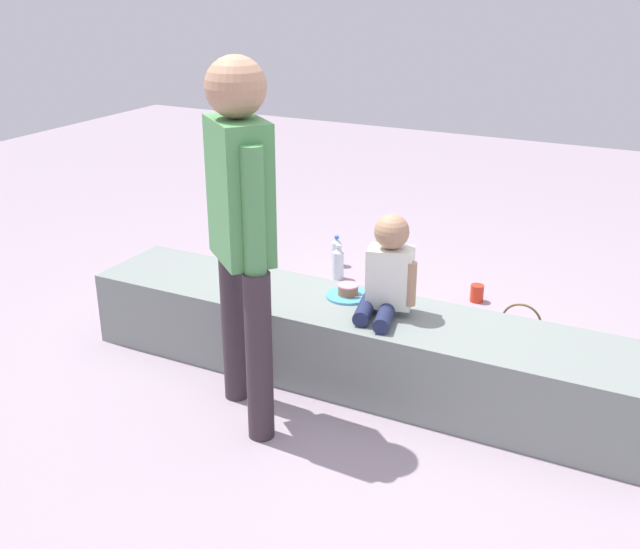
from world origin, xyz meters
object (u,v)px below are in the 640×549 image
at_px(gift_bag, 321,307).
at_px(cake_box_white, 379,313).
at_px(party_cup_red, 477,293).
at_px(handbag_brown_canvas, 520,337).
at_px(water_bottle_near_gift, 338,263).
at_px(adult_standing, 241,214).
at_px(water_bottle_far_side, 337,252).
at_px(child_seated, 388,272).
at_px(cake_plate, 348,293).
at_px(handbag_black_leather, 244,268).

bearing_deg(gift_bag, cake_box_white, 37.93).
distance_m(party_cup_red, handbag_brown_canvas, 0.70).
bearing_deg(handbag_brown_canvas, water_bottle_near_gift, 158.27).
xyz_separation_m(gift_bag, handbag_brown_canvas, (1.08, 0.19, -0.03)).
height_order(adult_standing, water_bottle_far_side, adult_standing).
distance_m(party_cup_red, cake_box_white, 0.69).
distance_m(gift_bag, party_cup_red, 1.03).
relative_size(water_bottle_near_gift, handbag_brown_canvas, 0.79).
bearing_deg(child_seated, water_bottle_near_gift, 125.16).
bearing_deg(water_bottle_near_gift, party_cup_red, 3.54).
bearing_deg(handbag_brown_canvas, water_bottle_far_side, 152.66).
bearing_deg(party_cup_red, handbag_brown_canvas, -55.78).
relative_size(water_bottle_near_gift, cake_box_white, 0.80).
distance_m(water_bottle_far_side, cake_box_white, 0.95).
distance_m(gift_bag, water_bottle_near_gift, 0.75).
xyz_separation_m(gift_bag, water_bottle_far_side, (-0.35, 0.93, -0.03)).
bearing_deg(cake_box_white, cake_plate, -84.70).
xyz_separation_m(cake_plate, handbag_brown_canvas, (0.76, 0.52, -0.31)).
height_order(child_seated, adult_standing, adult_standing).
relative_size(water_bottle_far_side, handbag_black_leather, 0.61).
height_order(water_bottle_near_gift, party_cup_red, water_bottle_near_gift).
height_order(gift_bag, handbag_black_leather, handbag_black_leather).
xyz_separation_m(cake_plate, water_bottle_far_side, (-0.67, 1.26, -0.31)).
distance_m(gift_bag, handbag_brown_canvas, 1.09).
bearing_deg(cake_plate, handbag_black_leather, 147.86).
height_order(cake_plate, handbag_black_leather, cake_plate).
relative_size(child_seated, water_bottle_far_side, 2.30).
height_order(cake_plate, handbag_brown_canvas, cake_plate).
distance_m(adult_standing, cake_box_white, 1.48).
distance_m(gift_bag, water_bottle_far_side, 0.99).
bearing_deg(party_cup_red, water_bottle_far_side, 171.30).
xyz_separation_m(cake_plate, water_bottle_near_gift, (-0.56, 1.04, -0.30)).
xyz_separation_m(water_bottle_far_side, cake_box_white, (0.62, -0.72, -0.03)).
relative_size(cake_box_white, handbag_black_leather, 0.86).
bearing_deg(child_seated, cake_plate, 158.44).
xyz_separation_m(adult_standing, water_bottle_near_gift, (-0.35, 1.66, -0.86)).
distance_m(water_bottle_far_side, party_cup_red, 1.05).
height_order(handbag_black_leather, handbag_brown_canvas, handbag_black_leather).
relative_size(cake_plate, party_cup_red, 2.11).
relative_size(child_seated, handbag_brown_canvas, 1.63).
bearing_deg(child_seated, water_bottle_far_side, 124.13).
bearing_deg(adult_standing, water_bottle_far_side, 103.95).
xyz_separation_m(child_seated, water_bottle_near_gift, (-0.80, 1.14, -0.49)).
relative_size(gift_bag, water_bottle_near_gift, 1.27).
relative_size(party_cup_red, cake_box_white, 0.36).
bearing_deg(child_seated, handbag_black_leather, 149.73).
height_order(gift_bag, handbag_brown_canvas, gift_bag).
distance_m(child_seated, water_bottle_near_gift, 1.48).
bearing_deg(water_bottle_far_side, gift_bag, -69.25).
height_order(water_bottle_near_gift, handbag_black_leather, handbag_black_leather).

